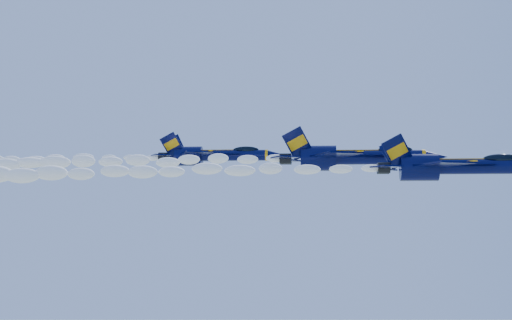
{
  "coord_description": "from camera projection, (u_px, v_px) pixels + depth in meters",
  "views": [
    {
      "loc": [
        9.42,
        -77.67,
        145.12
      ],
      "look_at": [
        1.92,
        -2.12,
        151.12
      ],
      "focal_mm": 50.0,
      "sensor_mm": 36.0,
      "label": 1
    }
  ],
  "objects": [
    {
      "name": "smoke_trail_jet_lead",
      "position": [
        154.0,
        172.0,
        66.88
      ],
      "size": [
        41.79,
        1.65,
        1.48
      ],
      "primitive_type": "ellipsoid",
      "color": "white"
    },
    {
      "name": "smoke_trail_jet_second",
      "position": [
        92.0,
        162.0,
        78.68
      ],
      "size": [
        41.79,
        1.83,
        1.65
      ],
      "primitive_type": "ellipsoid",
      "color": "white"
    },
    {
      "name": "jet_lead",
      "position": [
        455.0,
        166.0,
        64.19
      ],
      "size": [
        15.92,
        13.06,
        5.92
      ],
      "color": "#040731"
    },
    {
      "name": "jet_third",
      "position": [
        213.0,
        155.0,
        86.12
      ],
      "size": [
        15.26,
        12.52,
        5.67
      ],
      "color": "#040731"
    },
    {
      "name": "jet_second",
      "position": [
        352.0,
        157.0,
        75.91
      ],
      "size": [
        17.71,
        14.53,
        6.58
      ],
      "color": "#040731"
    }
  ]
}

